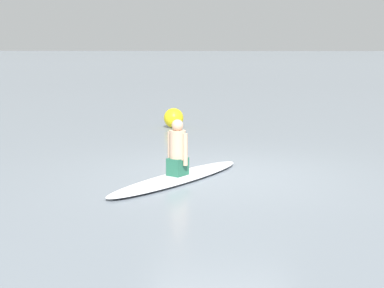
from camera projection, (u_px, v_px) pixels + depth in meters
name	position (u px, v px, depth m)	size (l,w,h in m)	color
ground_plane	(221.00, 175.00, 9.61)	(400.00, 400.00, 0.00)	gray
surfboard	(178.00, 178.00, 9.20)	(3.20, 0.60, 0.09)	white
person_paddler	(178.00, 150.00, 9.13)	(0.37, 0.38, 0.90)	#26664C
buoy_marker	(174.00, 118.00, 15.04)	(0.52, 0.52, 0.52)	yellow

